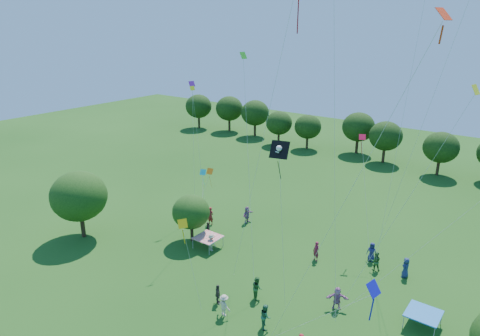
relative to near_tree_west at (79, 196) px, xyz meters
name	(u,v)px	position (x,y,z in m)	size (l,w,h in m)	color
near_tree_west	(79,196)	(0.00, 0.00, 0.00)	(5.34, 5.34, 6.71)	#422B19
near_tree_north	(191,212)	(9.12, 5.80, -1.28)	(3.59, 3.59, 4.64)	#422B19
treeline	(400,138)	(17.43, 41.54, -0.20)	(88.01, 8.77, 6.77)	#422B19
tent_red_stripe	(208,237)	(11.26, 5.68, -3.26)	(2.20, 2.20, 1.10)	red
tent_blue	(423,314)	(30.36, 6.22, -3.26)	(2.20, 2.20, 1.10)	blue
crowd_person_0	(372,252)	(24.36, 12.54, -3.42)	(0.86, 0.47, 1.75)	navy
crowd_person_1	(316,251)	(20.41, 9.66, -3.39)	(0.67, 0.43, 1.80)	maroon
crowd_person_2	(266,316)	(21.71, -0.36, -3.38)	(0.90, 0.49, 1.82)	#2B6543
crowd_person_3	(224,305)	(18.64, -1.09, -3.45)	(1.10, 0.49, 1.69)	beige
crowd_person_4	(208,230)	(9.90, 7.28, -3.50)	(0.93, 0.42, 1.58)	#413934
crowd_person_5	(247,215)	(11.05, 12.21, -3.41)	(1.66, 0.59, 1.78)	#8F5384
crowd_person_6	(406,268)	(27.55, 11.71, -3.42)	(0.86, 0.47, 1.75)	navy
crowd_person_8	(257,288)	(19.37, 2.00, -3.37)	(0.91, 0.49, 1.84)	#2B622A
crowd_person_9	(212,243)	(11.89, 5.45, -3.48)	(1.07, 0.48, 1.63)	#A6A484
crowd_person_10	(218,294)	(17.41, -0.30, -3.50)	(0.94, 0.43, 1.60)	#3C3730
crowd_person_11	(337,298)	(24.76, 4.52, -3.42)	(1.63, 0.58, 1.75)	#A35F95
crowd_person_13	(210,216)	(8.29, 9.52, -3.34)	(0.71, 0.46, 1.91)	maroon
crowd_person_14	(376,261)	(25.19, 11.25, -3.44)	(0.84, 0.46, 1.71)	#265826
pirate_kite	(279,153)	(22.23, -0.08, 8.31)	(1.24, 1.43, 12.00)	black
red_high_kite	(282,53)	(21.88, 0.49, 14.06)	(5.95, 2.02, 21.76)	red
small_kite_0	(209,177)	(9.27, 8.26, 1.57)	(1.34, 1.79, 5.39)	orange
small_kite_1	(185,235)	(17.35, -3.42, 2.76)	(1.08, 1.01, 6.80)	gold
small_kite_2	(434,157)	(30.23, 2.56, 8.91)	(6.17, 1.44, 15.82)	yellow
small_kite_3	(428,109)	(28.16, 8.98, 10.28)	(5.14, 3.27, 21.01)	green
small_kite_4	(354,301)	(29.39, -5.09, 3.94)	(7.26, 3.19, 8.42)	#1411B0
small_kite_5	(194,105)	(4.53, 11.67, 7.50)	(1.90, 0.74, 12.98)	#691892
small_kite_6	(409,82)	(25.63, 12.97, 11.43)	(0.46, 4.12, 22.80)	silver
small_kite_7	(203,175)	(4.40, 12.86, -0.56)	(1.90, 2.21, 3.00)	#0DBFD1
small_kite_8	(363,156)	(22.15, 14.22, 4.63)	(3.60, 4.69, 9.32)	#BB0B2D
small_kite_9	(379,137)	(29.46, -4.31, 11.33)	(8.24, 2.78, 19.17)	#F5330C
small_kite_10	(193,129)	(8.91, 6.72, 6.55)	(0.90, 0.70, 13.45)	#AFCB12
small_kite_11	(246,110)	(16.36, 4.59, 9.52)	(4.01, 4.05, 16.63)	#21941A
small_kite_12	(335,113)	(24.28, 2.82, 10.50)	(2.88, 2.21, 21.35)	blue
small_kite_13	(452,222)	(31.37, 4.42, 4.66)	(8.07, 4.07, 10.75)	#A11A98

